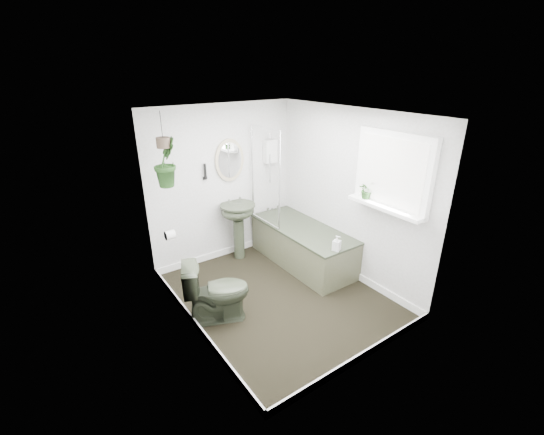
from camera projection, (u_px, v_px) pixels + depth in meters
floor at (279, 296)px, 4.73m from camera, size 2.30×2.80×0.02m
ceiling at (280, 112)px, 3.83m from camera, size 2.30×2.80×0.02m
wall_back at (223, 184)px, 5.35m from camera, size 2.30×0.02×2.30m
wall_front at (373, 263)px, 3.21m from camera, size 2.30×0.02×2.30m
wall_left at (186, 238)px, 3.67m from camera, size 0.02×2.80×2.30m
wall_right at (349, 195)px, 4.89m from camera, size 0.02×2.80×2.30m
skirting at (279, 292)px, 4.71m from camera, size 2.30×2.80×0.10m
bathtub at (302, 245)px, 5.41m from camera, size 0.72×1.72×0.58m
bath_screen at (265, 177)px, 5.23m from camera, size 0.04×0.72×1.40m
shower_box at (270, 151)px, 5.56m from camera, size 0.20×0.10×0.35m
oval_mirror at (230, 160)px, 5.24m from camera, size 0.46×0.03×0.62m
wall_sconce at (205, 171)px, 5.06m from camera, size 0.04×0.04×0.22m
toilet_roll_holder at (170, 235)px, 4.32m from camera, size 0.11×0.11×0.11m
window_recess at (393, 171)px, 4.13m from camera, size 0.08×1.00×0.90m
window_sill at (385, 207)px, 4.26m from camera, size 0.18×1.00×0.04m
window_blinds at (391, 172)px, 4.11m from camera, size 0.01×0.86×0.76m
toilet at (217, 291)px, 4.16m from camera, size 0.84×0.67×0.75m
pedestal_sink at (239, 231)px, 5.51m from camera, size 0.61×0.55×0.88m
sill_plant at (367, 190)px, 4.44m from camera, size 0.21×0.18×0.22m
hanging_plant at (165, 162)px, 4.27m from camera, size 0.40×0.41×0.58m
soap_bottle at (337, 243)px, 4.61m from camera, size 0.12×0.12×0.20m
hanging_pot at (163, 143)px, 4.18m from camera, size 0.16×0.16×0.12m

